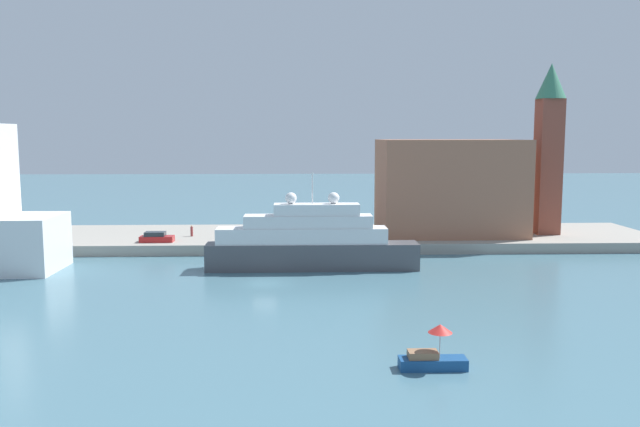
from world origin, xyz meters
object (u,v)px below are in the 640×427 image
at_px(bell_tower, 549,141).
at_px(person_figure, 192,231).
at_px(large_yacht, 310,243).
at_px(parked_car, 156,238).
at_px(harbor_building, 449,187).
at_px(small_motorboat, 433,355).
at_px(mooring_bollard, 243,241).

bearing_deg(bell_tower, person_figure, -179.05).
xyz_separation_m(large_yacht, parked_car, (-20.41, 11.89, -1.14)).
distance_m(large_yacht, parked_car, 23.65).
distance_m(large_yacht, harbor_building, 28.03).
bearing_deg(large_yacht, harbor_building, 41.51).
relative_size(harbor_building, bell_tower, 0.83).
relative_size(small_motorboat, person_figure, 2.88).
height_order(small_motorboat, mooring_bollard, small_motorboat).
xyz_separation_m(harbor_building, parked_car, (-41.05, -6.38, -6.23)).
height_order(small_motorboat, parked_car, small_motorboat).
relative_size(large_yacht, small_motorboat, 5.46).
height_order(parked_car, person_figure, person_figure).
relative_size(small_motorboat, mooring_bollard, 6.84).
bearing_deg(small_motorboat, large_yacht, 103.06).
bearing_deg(bell_tower, mooring_bollard, -170.20).
height_order(harbor_building, mooring_bollard, harbor_building).
distance_m(bell_tower, person_figure, 52.78).
distance_m(bell_tower, parked_car, 56.92).
bearing_deg(person_figure, bell_tower, 0.95).
bearing_deg(harbor_building, person_figure, -177.52).
xyz_separation_m(large_yacht, harbor_building, (20.64, 18.27, 5.09)).
bearing_deg(mooring_bollard, parked_car, 171.02).
bearing_deg(person_figure, mooring_bollard, -40.14).
relative_size(small_motorboat, bell_tower, 0.19).
xyz_separation_m(small_motorboat, person_figure, (-24.13, 49.70, 1.19)).
relative_size(large_yacht, harbor_building, 1.23).
bearing_deg(parked_car, bell_tower, 5.82).
bearing_deg(parked_car, person_figure, 50.42).
bearing_deg(harbor_building, large_yacht, -138.49).
bearing_deg(person_figure, harbor_building, 2.48).
bearing_deg(large_yacht, parked_car, 149.77).
relative_size(bell_tower, person_figure, 15.46).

